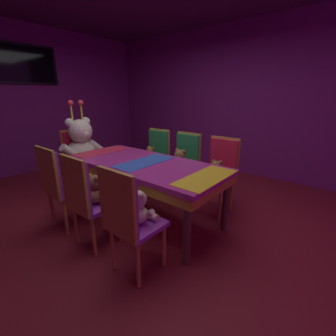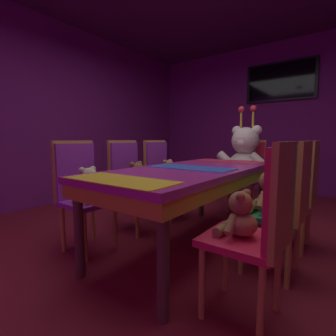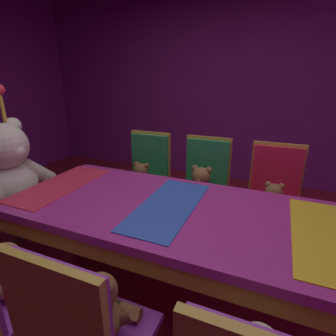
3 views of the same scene
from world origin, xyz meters
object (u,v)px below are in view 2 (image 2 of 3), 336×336
object	(u,v)px
teddy_left_0	(90,186)
chair_right_2	(303,185)
teddy_right_1	(269,194)
king_teddy_bear	(244,156)
chair_left_0	(80,184)
chair_left_2	(160,171)
banquet_table	(190,178)
throne_chair	(248,168)
teddy_left_1	(138,178)
teddy_right_0	(239,217)
chair_right_1	(290,196)
teddy_right_2	(286,185)
teddy_left_2	(169,173)
wall_tv	(280,81)
chair_left_1	(128,176)
chair_right_0	(266,217)

from	to	relation	value
teddy_left_0	chair_right_2	bearing A→B (deg)	37.69
teddy_left_0	teddy_right_1	size ratio (longest dim) A/B	0.95
king_teddy_bear	chair_left_0	bearing A→B (deg)	-22.50
chair_left_0	chair_left_2	world-z (taller)	same
banquet_table	throne_chair	distance (m)	1.54
throne_chair	chair_left_2	bearing A→B (deg)	-39.79
chair_left_2	king_teddy_bear	world-z (taller)	king_teddy_bear
teddy_left_1	banquet_table	bearing A→B (deg)	-1.52
teddy_right_0	chair_right_1	xyz separation A→B (m)	(0.15, 0.58, 0.03)
teddy_right_1	teddy_right_2	size ratio (longest dim) A/B	1.14
chair_left_0	throne_chair	size ratio (longest dim) A/B	1.00
teddy_left_1	teddy_right_2	xyz separation A→B (m)	(1.36, 0.54, -0.01)
teddy_left_2	throne_chair	distance (m)	1.18
banquet_table	teddy_left_1	xyz separation A→B (m)	(-0.67, 0.02, -0.06)
wall_tv	teddy_left_0	bearing A→B (deg)	-100.23
chair_left_0	throne_chair	world-z (taller)	same
teddy_right_2	wall_tv	distance (m)	3.02
teddy_left_0	chair_right_1	world-z (taller)	chair_right_1
banquet_table	throne_chair	size ratio (longest dim) A/B	2.05
chair_right_1	king_teddy_bear	xyz separation A→B (m)	(-0.83, 1.38, 0.17)
chair_left_2	teddy_left_2	size ratio (longest dim) A/B	3.20
teddy_left_2	teddy_right_2	xyz separation A→B (m)	(1.35, -0.01, -0.01)
banquet_table	chair_left_0	size ratio (longest dim) A/B	2.05
teddy_left_2	chair_right_2	world-z (taller)	chair_right_2
teddy_right_1	wall_tv	xyz separation A→B (m)	(-0.68, 3.12, 1.46)
teddy_right_1	wall_tv	bearing A→B (deg)	-77.63
chair_left_1	chair_right_2	bearing A→B (deg)	18.32
teddy_right_2	king_teddy_bear	size ratio (longest dim) A/B	0.30
chair_left_1	teddy_right_1	world-z (taller)	chair_left_1
teddy_right_2	wall_tv	bearing A→B (deg)	-74.96
banquet_table	wall_tv	world-z (taller)	wall_tv
teddy_right_0	wall_tv	distance (m)	4.04
teddy_right_0	teddy_right_1	xyz separation A→B (m)	(0.00, 0.58, 0.02)
teddy_left_2	teddy_right_2	size ratio (longest dim) A/B	1.05
throne_chair	teddy_right_0	bearing A→B (deg)	17.68
chair_right_0	chair_right_1	xyz separation A→B (m)	(0.01, 0.58, 0.00)
chair_right_1	wall_tv	bearing A→B (deg)	-75.10
teddy_left_1	chair_right_1	distance (m)	1.50
chair_left_0	chair_right_1	size ratio (longest dim) A/B	1.00
teddy_left_2	chair_right_1	world-z (taller)	chair_right_1
banquet_table	teddy_left_0	distance (m)	0.90
chair_left_2	teddy_right_2	world-z (taller)	chair_left_2
chair_left_0	teddy_right_2	distance (m)	1.89
chair_right_2	throne_chair	distance (m)	1.28
chair_right_2	chair_right_1	bearing A→B (deg)	90.31
teddy_left_1	king_teddy_bear	size ratio (longest dim) A/B	0.33
banquet_table	king_teddy_bear	xyz separation A→B (m)	(0.00, 1.37, 0.12)
teddy_left_2	teddy_left_1	bearing A→B (deg)	-90.75
teddy_right_0	throne_chair	world-z (taller)	throne_chair
chair_left_1	chair_right_1	xyz separation A→B (m)	(1.65, -0.03, 0.00)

